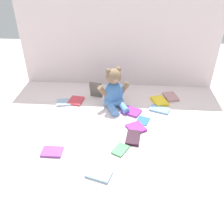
# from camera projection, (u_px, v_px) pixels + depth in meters

# --- Properties ---
(ground_plane) EXTENTS (3.20, 3.20, 0.00)m
(ground_plane) POSITION_uv_depth(u_px,v_px,m) (114.00, 116.00, 1.62)
(ground_plane) COLOR silver
(backdrop_drape) EXTENTS (1.50, 0.03, 0.66)m
(backdrop_drape) POSITION_uv_depth(u_px,v_px,m) (118.00, 44.00, 1.83)
(backdrop_drape) COLOR silver
(backdrop_drape) RESTS_ON ground_plane
(teddy_bear) EXTENTS (0.23, 0.24, 0.28)m
(teddy_bear) POSITION_uv_depth(u_px,v_px,m) (114.00, 92.00, 1.67)
(teddy_bear) COLOR #3F72B2
(teddy_bear) RESTS_ON ground_plane
(book_case_0) EXTENTS (0.09, 0.14, 0.02)m
(book_case_0) POSITION_uv_depth(u_px,v_px,m) (133.00, 138.00, 1.42)
(book_case_0) COLOR black
(book_case_0) RESTS_ON ground_plane
(book_case_1) EXTENTS (0.12, 0.14, 0.02)m
(book_case_1) POSITION_uv_depth(u_px,v_px,m) (171.00, 97.00, 1.81)
(book_case_1) COLOR tan
(book_case_1) RESTS_ON ground_plane
(book_case_2) EXTENTS (0.10, 0.11, 0.01)m
(book_case_2) POSITION_uv_depth(u_px,v_px,m) (143.00, 120.00, 1.57)
(book_case_2) COLOR #2059A8
(book_case_2) RESTS_ON ground_plane
(book_case_3) EXTENTS (0.13, 0.16, 0.02)m
(book_case_3) POSITION_uv_depth(u_px,v_px,m) (159.00, 101.00, 1.76)
(book_case_3) COLOR yellow
(book_case_3) RESTS_ON ground_plane
(book_case_4) EXTENTS (0.10, 0.04, 0.12)m
(book_case_4) POSITION_uv_depth(u_px,v_px,m) (96.00, 90.00, 1.80)
(book_case_4) COLOR #605A50
(book_case_4) RESTS_ON ground_plane
(book_case_5) EXTENTS (0.15, 0.12, 0.01)m
(book_case_5) POSITION_uv_depth(u_px,v_px,m) (159.00, 109.00, 1.67)
(book_case_5) COLOR #72A4D6
(book_case_5) RESTS_ON ground_plane
(book_case_6) EXTENTS (0.10, 0.12, 0.01)m
(book_case_6) POSITION_uv_depth(u_px,v_px,m) (120.00, 150.00, 1.34)
(book_case_6) COLOR #428A55
(book_case_6) RESTS_ON ground_plane
(book_case_7) EXTENTS (0.11, 0.13, 0.01)m
(book_case_7) POSITION_uv_depth(u_px,v_px,m) (76.00, 101.00, 1.77)
(book_case_7) COLOR #D33945
(book_case_7) RESTS_ON ground_plane
(book_case_8) EXTENTS (0.11, 0.08, 0.01)m
(book_case_8) POSITION_uv_depth(u_px,v_px,m) (52.00, 152.00, 1.32)
(book_case_8) COLOR #803895
(book_case_8) RESTS_ON ground_plane
(book_case_9) EXTENTS (0.14, 0.11, 0.01)m
(book_case_9) POSITION_uv_depth(u_px,v_px,m) (99.00, 174.00, 1.19)
(book_case_9) COLOR #86B3CE
(book_case_9) RESTS_ON ground_plane
(book_case_10) EXTENTS (0.12, 0.11, 0.01)m
(book_case_10) POSITION_uv_depth(u_px,v_px,m) (64.00, 102.00, 1.75)
(book_case_10) COLOR #8DACCD
(book_case_10) RESTS_ON ground_plane
(book_case_11) EXTENTS (0.15, 0.14, 0.02)m
(book_case_11) POSITION_uv_depth(u_px,v_px,m) (131.00, 111.00, 1.65)
(book_case_11) COLOR purple
(book_case_11) RESTS_ON ground_plane
(book_case_12) EXTENTS (0.14, 0.14, 0.02)m
(book_case_12) POSITION_uv_depth(u_px,v_px,m) (136.00, 128.00, 1.50)
(book_case_12) COLOR purple
(book_case_12) RESTS_ON ground_plane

